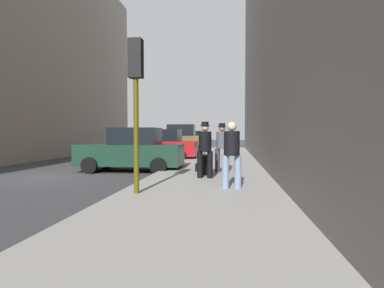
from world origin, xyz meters
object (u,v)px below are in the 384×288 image
parked_dark_green_sedan (132,151)px  fire_hydrant (179,158)px  rolling_suitcase (205,164)px  duffel_bag (200,167)px  parked_bronze_suv (180,140)px  traffic_light (136,82)px  parked_blue_sedan (190,140)px  pedestrian_in_jeans (232,151)px  parked_red_hatchback (161,146)px  pedestrian_with_fedora (205,147)px  pedestrian_with_beanie (222,145)px

parked_dark_green_sedan → fire_hydrant: size_ratio=6.02×
rolling_suitcase → duffel_bag: rolling_suitcase is taller
parked_bronze_suv → traffic_light: traffic_light is taller
parked_bronze_suv → parked_blue_sedan: size_ratio=1.09×
parked_dark_green_sedan → pedestrian_in_jeans: pedestrian_in_jeans is taller
parked_dark_green_sedan → duffel_bag: 3.06m
parked_red_hatchback → duffel_bag: bearing=-64.0°
pedestrian_with_fedora → duffel_bag: size_ratio=4.04×
parked_red_hatchback → traffic_light: (1.85, -10.25, 1.91)m
pedestrian_with_beanie → duffel_bag: (-0.82, 0.20, -0.85)m
traffic_light → pedestrian_in_jeans: size_ratio=2.11×
traffic_light → pedestrian_with_fedora: traffic_light is taller
parked_blue_sedan → pedestrian_with_fedora: bearing=-80.8°
traffic_light → duffel_bag: 5.07m
fire_hydrant → pedestrian_with_fedora: pedestrian_with_fedora is taller
parked_blue_sedan → rolling_suitcase: (3.15, -19.19, -0.36)m
parked_bronze_suv → traffic_light: size_ratio=1.29×
duffel_bag → parked_bronze_suv: bearing=103.4°
parked_dark_green_sedan → parked_blue_sedan: 17.52m
parked_red_hatchback → parked_blue_sedan: same height
parked_blue_sedan → rolling_suitcase: bearing=-80.7°
fire_hydrant → pedestrian_with_fedora: (1.44, -3.38, 0.64)m
parked_dark_green_sedan → pedestrian_in_jeans: (4.08, -4.22, 0.26)m
parked_blue_sedan → fire_hydrant: size_ratio=6.06×
parked_dark_green_sedan → pedestrian_with_fedora: pedestrian_with_fedora is taller
pedestrian_with_beanie → rolling_suitcase: (-0.57, -0.67, -0.65)m
pedestrian_with_fedora → rolling_suitcase: size_ratio=1.71×
duffel_bag → parked_dark_green_sedan: bearing=164.5°
parked_dark_green_sedan → parked_red_hatchback: 5.14m
fire_hydrant → pedestrian_with_beanie: bearing=-44.4°
pedestrian_in_jeans → parked_red_hatchback: bearing=113.5°
pedestrian_with_fedora → traffic_light: bearing=-118.0°
parked_bronze_suv → pedestrian_with_fedora: bearing=-76.8°
pedestrian_with_fedora → parked_blue_sedan: bearing=99.2°
parked_blue_sedan → rolling_suitcase: parked_blue_sedan is taller
parked_blue_sedan → duffel_bag: size_ratio=9.69×
traffic_light → rolling_suitcase: size_ratio=3.46×
parked_blue_sedan → traffic_light: size_ratio=1.18×
parked_red_hatchback → parked_bronze_suv: size_ratio=0.90×
parked_dark_green_sedan → pedestrian_with_beanie: pedestrian_with_beanie is taller
fire_hydrant → pedestrian_with_fedora: bearing=-67.0°
parked_dark_green_sedan → rolling_suitcase: size_ratio=4.08×
parked_dark_green_sedan → rolling_suitcase: bearing=-27.9°
parked_blue_sedan → pedestrian_in_jeans: (4.08, -21.74, 0.26)m
fire_hydrant → pedestrian_with_beanie: size_ratio=0.40×
traffic_light → pedestrian_with_beanie: traffic_light is taller
parked_red_hatchback → parked_bronze_suv: bearing=90.0°
duffel_bag → pedestrian_in_jeans: bearing=-71.0°
duffel_bag → rolling_suitcase: bearing=-74.0°
parked_bronze_suv → pedestrian_with_beanie: bearing=-73.2°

